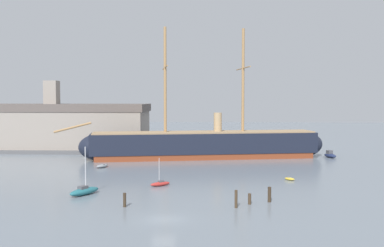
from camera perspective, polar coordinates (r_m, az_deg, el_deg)
The scene contains 13 objects.
ground_plane at distance 49.29m, azimuth -3.63°, elevation -12.02°, with size 400.00×400.00×0.00m, color slate.
tall_ship at distance 97.44m, azimuth 1.59°, elevation -2.66°, with size 57.80×16.15×28.00m.
sailboat_foreground_left at distance 62.78m, azimuth -13.47°, elevation -8.28°, with size 3.81×5.02×6.45m.
sailboat_near_centre at distance 67.32m, azimuth -4.04°, elevation -7.58°, with size 3.17×2.68×4.20m.
dinghy_mid_right at distance 73.43m, azimuth 12.25°, elevation -6.86°, with size 1.82×1.80×0.42m.
dinghy_alongside_bow at distance 86.23m, azimuth -11.28°, elevation -5.27°, with size 2.43×3.05×0.66m.
motorboat_far_right at distance 103.32m, azimuth 17.05°, elevation -3.83°, with size 2.81×4.04×1.57m.
dinghy_distant_centre at distance 113.81m, azimuth 0.71°, elevation -3.17°, with size 2.16×3.05×0.66m.
mooring_piling_nearest at distance 54.17m, azimuth 5.59°, elevation -9.48°, with size 0.35×0.35×2.13m, color #423323.
mooring_piling_left_pair at distance 54.99m, azimuth -8.51°, elevation -9.54°, with size 0.37×0.37×1.69m, color #382B1E.
mooring_piling_right_pair at distance 56.19m, azimuth 7.29°, elevation -9.44°, with size 0.38×0.38×1.34m, color #423323.
mooring_piling_midwater at distance 57.67m, azimuth 9.77°, elevation -8.84°, with size 0.42×0.42×1.90m, color #382B1E.
dockside_warehouse_left at distance 117.46m, azimuth -16.57°, elevation -0.44°, with size 48.20×17.94×17.33m.
Camera 1 is at (5.15, -47.28, 12.93)m, focal length 42.19 mm.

